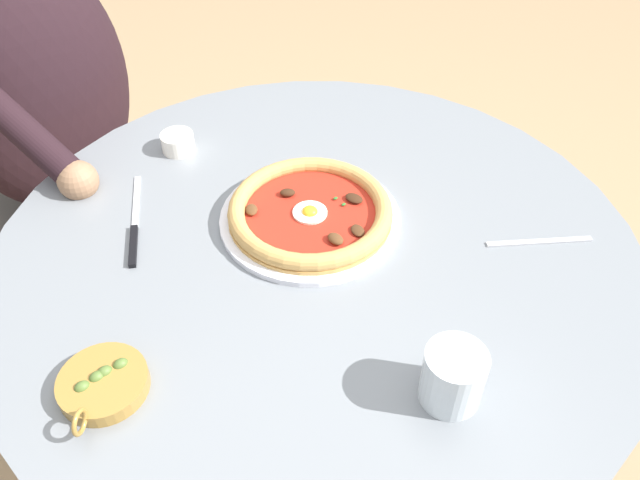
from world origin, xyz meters
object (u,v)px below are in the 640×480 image
(pizza_on_plate, at_px, (310,213))
(cafe_chair_diner, at_px, (37,159))
(fork_utensil, at_px, (539,242))
(dining_table, at_px, (317,293))
(water_glass, at_px, (452,379))
(diner_person, at_px, (67,167))
(olive_pan, at_px, (103,384))
(ramekin_capers, at_px, (178,142))
(steak_knife, at_px, (134,232))

(pizza_on_plate, distance_m, cafe_chair_diner, 0.85)
(pizza_on_plate, xyz_separation_m, fork_utensil, (0.25, -0.27, -0.02))
(dining_table, relative_size, fork_utensil, 7.06)
(water_glass, bearing_deg, diner_person, 96.58)
(dining_table, height_order, fork_utensil, fork_utensil)
(cafe_chair_diner, bearing_deg, fork_utensil, -66.10)
(olive_pan, bearing_deg, ramekin_capers, 49.20)
(olive_pan, bearing_deg, diner_person, 73.55)
(pizza_on_plate, bearing_deg, diner_person, 106.31)
(fork_utensil, relative_size, cafe_chair_diner, 0.18)
(dining_table, distance_m, olive_pan, 0.39)
(steak_knife, distance_m, fork_utensil, 0.65)
(fork_utensil, bearing_deg, cafe_chair_diner, 113.90)
(pizza_on_plate, distance_m, olive_pan, 0.41)
(dining_table, xyz_separation_m, ramekin_capers, (-0.03, 0.36, 0.13))
(steak_knife, height_order, olive_pan, olive_pan)
(cafe_chair_diner, bearing_deg, water_glass, -82.77)
(steak_knife, xyz_separation_m, fork_utensil, (0.49, -0.43, -0.00))
(fork_utensil, bearing_deg, pizza_on_plate, 132.69)
(water_glass, height_order, ramekin_capers, water_glass)
(water_glass, bearing_deg, olive_pan, 139.38)
(cafe_chair_diner, bearing_deg, olive_pan, -102.12)
(fork_utensil, bearing_deg, steak_knife, 138.77)
(olive_pan, xyz_separation_m, cafe_chair_diner, (0.19, 0.87, -0.23))
(olive_pan, bearing_deg, cafe_chair_diner, 77.88)
(fork_utensil, bearing_deg, olive_pan, 164.10)
(diner_person, xyz_separation_m, cafe_chair_diner, (-0.03, 0.14, -0.04))
(dining_table, height_order, cafe_chair_diner, cafe_chair_diner)
(diner_person, bearing_deg, steak_knife, -95.62)
(water_glass, distance_m, diner_person, 1.04)
(olive_pan, relative_size, cafe_chair_diner, 0.15)
(steak_knife, relative_size, olive_pan, 1.69)
(dining_table, distance_m, water_glass, 0.35)
(water_glass, relative_size, ramekin_capers, 1.36)
(water_glass, distance_m, ramekin_capers, 0.68)
(olive_pan, bearing_deg, steak_knife, 55.11)
(olive_pan, xyz_separation_m, fork_utensil, (0.65, -0.19, -0.01))
(dining_table, xyz_separation_m, cafe_chair_diner, (-0.19, 0.84, -0.11))
(fork_utensil, bearing_deg, dining_table, 142.28)
(steak_knife, relative_size, diner_person, 0.17)
(ramekin_capers, height_order, olive_pan, olive_pan)
(dining_table, relative_size, pizza_on_plate, 3.46)
(dining_table, distance_m, fork_utensil, 0.37)
(steak_knife, bearing_deg, water_glass, -72.53)
(steak_knife, bearing_deg, fork_utensil, -41.23)
(pizza_on_plate, xyz_separation_m, steak_knife, (-0.24, 0.16, -0.01))
(pizza_on_plate, xyz_separation_m, diner_person, (-0.19, 0.65, -0.19))
(pizza_on_plate, relative_size, diner_person, 0.25)
(dining_table, distance_m, ramekin_capers, 0.39)
(olive_pan, height_order, cafe_chair_diner, cafe_chair_diner)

